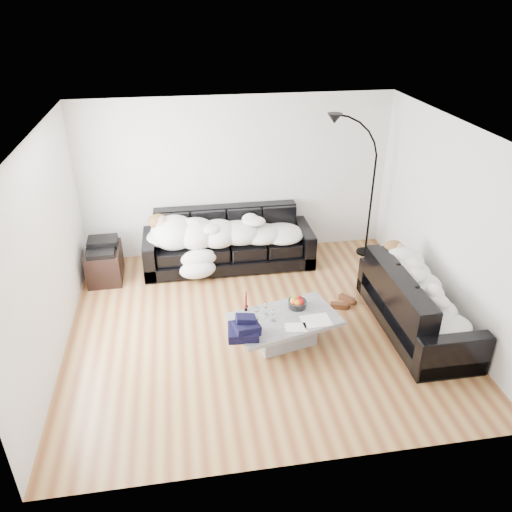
{
  "coord_description": "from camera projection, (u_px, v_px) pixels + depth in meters",
  "views": [
    {
      "loc": [
        -0.91,
        -5.38,
        4.01
      ],
      "look_at": [
        0.0,
        0.3,
        0.9
      ],
      "focal_mm": 35.0,
      "sensor_mm": 36.0,
      "label": 1
    }
  ],
  "objects": [
    {
      "name": "sleeper_right",
      "position": [
        421.0,
        287.0,
        6.36
      ],
      "size": [
        0.75,
        1.77,
        0.43
      ],
      "primitive_type": null,
      "rotation": [
        0.0,
        0.0,
        1.57
      ],
      "color": "white",
      "rests_on": "sofa_right"
    },
    {
      "name": "stereo",
      "position": [
        102.0,
        245.0,
        7.54
      ],
      "size": [
        0.45,
        0.35,
        0.13
      ],
      "primitive_type": "cube",
      "rotation": [
        0.0,
        0.0,
        0.02
      ],
      "color": "black",
      "rests_on": "av_cabinet"
    },
    {
      "name": "newspaper_b",
      "position": [
        296.0,
        327.0,
        6.02
      ],
      "size": [
        0.28,
        0.21,
        0.01
      ],
      "primitive_type": "cube",
      "rotation": [
        0.0,
        0.0,
        -0.11
      ],
      "color": "silver",
      "rests_on": "coffee_table"
    },
    {
      "name": "shoes",
      "position": [
        342.0,
        302.0,
        7.12
      ],
      "size": [
        0.48,
        0.44,
        0.09
      ],
      "primitive_type": null,
      "rotation": [
        0.0,
        0.0,
        -0.52
      ],
      "color": "#472311",
      "rests_on": "ground"
    },
    {
      "name": "ceiling",
      "position": [
        260.0,
        133.0,
        5.47
      ],
      "size": [
        5.0,
        5.0,
        0.0
      ],
      "primitive_type": "plane",
      "color": "white",
      "rests_on": "ground"
    },
    {
      "name": "wall_left",
      "position": [
        46.0,
        254.0,
        5.74
      ],
      "size": [
        0.02,
        4.5,
        2.6
      ],
      "primitive_type": "cube",
      "color": "silver",
      "rests_on": "ground"
    },
    {
      "name": "wine_glass_c",
      "position": [
        273.0,
        315.0,
        6.11
      ],
      "size": [
        0.09,
        0.09,
        0.18
      ],
      "primitive_type": "cylinder",
      "rotation": [
        0.0,
        0.0,
        0.21
      ],
      "color": "white",
      "rests_on": "coffee_table"
    },
    {
      "name": "coffee_table",
      "position": [
        285.0,
        330.0,
        6.3
      ],
      "size": [
        1.46,
        1.06,
        0.38
      ],
      "primitive_type": "cube",
      "rotation": [
        0.0,
        0.0,
        0.25
      ],
      "color": "#939699",
      "rests_on": "ground"
    },
    {
      "name": "fruit_bowl",
      "position": [
        297.0,
        302.0,
        6.38
      ],
      "size": [
        0.27,
        0.27,
        0.15
      ],
      "primitive_type": "cylinder",
      "rotation": [
        0.0,
        0.0,
        0.12
      ],
      "color": "white",
      "rests_on": "coffee_table"
    },
    {
      "name": "newspaper_a",
      "position": [
        316.0,
        320.0,
        6.14
      ],
      "size": [
        0.37,
        0.29,
        0.01
      ],
      "primitive_type": "cube",
      "rotation": [
        0.0,
        0.0,
        0.06
      ],
      "color": "silver",
      "rests_on": "coffee_table"
    },
    {
      "name": "candle_right",
      "position": [
        246.0,
        300.0,
        6.36
      ],
      "size": [
        0.04,
        0.04,
        0.23
      ],
      "primitive_type": "cylinder",
      "rotation": [
        0.0,
        0.0,
        0.02
      ],
      "color": "maroon",
      "rests_on": "coffee_table"
    },
    {
      "name": "sofa_right",
      "position": [
        418.0,
        301.0,
        6.47
      ],
      "size": [
        0.88,
        2.06,
        0.83
      ],
      "primitive_type": "cube",
      "rotation": [
        0.0,
        0.0,
        1.57
      ],
      "color": "black",
      "rests_on": "ground"
    },
    {
      "name": "sofa_back",
      "position": [
        228.0,
        240.0,
        7.99
      ],
      "size": [
        2.69,
        0.93,
        0.88
      ],
      "primitive_type": "cube",
      "color": "black",
      "rests_on": "ground"
    },
    {
      "name": "wall_right",
      "position": [
        451.0,
        225.0,
        6.44
      ],
      "size": [
        0.02,
        4.5,
        2.6
      ],
      "primitive_type": "cube",
      "color": "silver",
      "rests_on": "ground"
    },
    {
      "name": "ground",
      "position": [
        260.0,
        325.0,
        6.71
      ],
      "size": [
        5.0,
        5.0,
        0.0
      ],
      "primitive_type": "plane",
      "color": "brown",
      "rests_on": "ground"
    },
    {
      "name": "wall_back",
      "position": [
        237.0,
        178.0,
        8.04
      ],
      "size": [
        5.0,
        0.02,
        2.6
      ],
      "primitive_type": "cube",
      "color": "silver",
      "rests_on": "ground"
    },
    {
      "name": "wine_glass_b",
      "position": [
        256.0,
        313.0,
        6.16
      ],
      "size": [
        0.09,
        0.09,
        0.17
      ],
      "primitive_type": "cylinder",
      "rotation": [
        0.0,
        0.0,
        -0.22
      ],
      "color": "white",
      "rests_on": "coffee_table"
    },
    {
      "name": "candle_left",
      "position": [
        246.0,
        303.0,
        6.3
      ],
      "size": [
        0.05,
        0.05,
        0.22
      ],
      "primitive_type": "cylinder",
      "rotation": [
        0.0,
        0.0,
        -0.14
      ],
      "color": "maroon",
      "rests_on": "coffee_table"
    },
    {
      "name": "av_cabinet",
      "position": [
        105.0,
        264.0,
        7.69
      ],
      "size": [
        0.51,
        0.74,
        0.5
      ],
      "primitive_type": "cube",
      "rotation": [
        0.0,
        0.0,
        0.02
      ],
      "color": "black",
      "rests_on": "ground"
    },
    {
      "name": "wine_glass_a",
      "position": [
        266.0,
        309.0,
        6.23
      ],
      "size": [
        0.08,
        0.08,
        0.17
      ],
      "primitive_type": "cylinder",
      "rotation": [
        0.0,
        0.0,
        0.16
      ],
      "color": "white",
      "rests_on": "coffee_table"
    },
    {
      "name": "floor_lamp",
      "position": [
        372.0,
        195.0,
        8.04
      ],
      "size": [
        0.82,
        0.57,
        2.09
      ],
      "primitive_type": null,
      "rotation": [
        0.0,
        0.0,
        0.4
      ],
      "color": "black",
      "rests_on": "ground"
    },
    {
      "name": "sleeper_back",
      "position": [
        228.0,
        229.0,
        7.84
      ],
      "size": [
        2.27,
        0.79,
        0.45
      ],
      "primitive_type": null,
      "color": "white",
      "rests_on": "sofa_back"
    },
    {
      "name": "navy_jacket",
      "position": [
        245.0,
        321.0,
        5.84
      ],
      "size": [
        0.4,
        0.34,
        0.19
      ],
      "primitive_type": null,
      "rotation": [
        0.0,
        0.0,
        -0.06
      ],
      "color": "black",
      "rests_on": "coffee_table"
    },
    {
      "name": "teal_cushion",
      "position": [
        397.0,
        258.0,
        6.87
      ],
      "size": [
        0.42,
        0.38,
        0.2
      ],
      "primitive_type": "ellipsoid",
      "rotation": [
        0.0,
        0.0,
        0.24
      ],
      "color": "#0A4B44",
      "rests_on": "sofa_right"
    }
  ]
}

